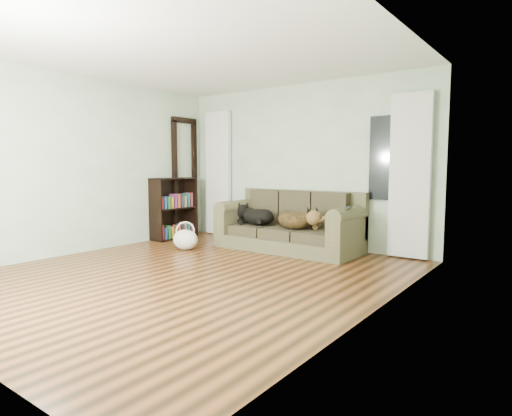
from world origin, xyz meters
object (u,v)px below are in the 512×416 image
Objects in this scene: sofa at (288,221)px; dog_black_lab at (256,216)px; bookshelf at (174,210)px; dog_shepherd at (296,219)px; tote_bag at (185,239)px.

dog_black_lab is at bearing -175.90° from sofa.
sofa is at bearing 11.93° from bookshelf.
bookshelf reaches higher than dog_shepherd.
bookshelf is (-2.20, -0.32, 0.05)m from sofa.
tote_bag is at bearing -143.62° from sofa.
sofa is 2.04× the size of bookshelf.
dog_shepherd is at bearing -16.85° from sofa.
dog_black_lab is 0.76m from dog_shepherd.
dog_black_lab is at bearing 23.82° from dog_shepherd.
tote_bag is (-1.46, -0.88, -0.33)m from dog_shepherd.
dog_shepherd reaches higher than dog_black_lab.
dog_shepherd is at bearing 9.90° from bookshelf.
dog_black_lab is 0.98× the size of dog_shepherd.
bookshelf reaches higher than sofa.
tote_bag is 1.17m from bookshelf.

